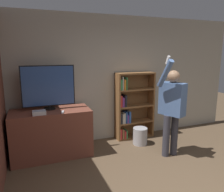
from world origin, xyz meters
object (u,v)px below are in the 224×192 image
object	(u,v)px
television	(49,87)
person	(172,105)
waste_bin	(140,136)
game_console	(39,113)
bookshelf	(131,107)

from	to	relation	value
television	person	size ratio (longest dim) A/B	0.51
television	person	distance (m)	2.29
person	waste_bin	bearing A→B (deg)	-179.81
game_console	bookshelf	size ratio (longest dim) A/B	0.15
person	game_console	bearing A→B (deg)	-127.17
game_console	person	distance (m)	2.36
game_console	bookshelf	world-z (taller)	bookshelf
waste_bin	person	bearing A→B (deg)	-66.78
television	bookshelf	world-z (taller)	television
game_console	bookshelf	distance (m)	2.05
person	waste_bin	size ratio (longest dim) A/B	5.26
television	game_console	size ratio (longest dim) A/B	4.33
television	person	bearing A→B (deg)	-23.08
television	game_console	bearing A→B (deg)	-123.14
person	waste_bin	xyz separation A→B (m)	(-0.28, 0.66, -0.80)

